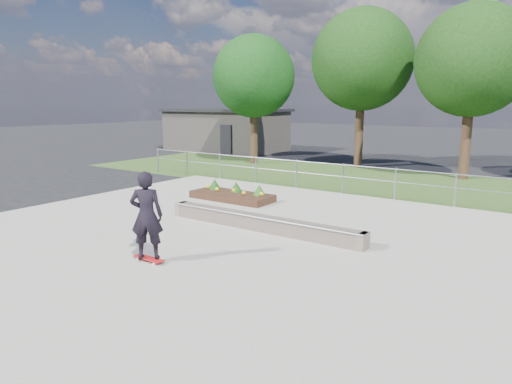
% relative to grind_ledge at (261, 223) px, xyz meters
% --- Properties ---
extents(ground, '(120.00, 120.00, 0.00)m').
position_rel_grind_ledge_xyz_m(ground, '(-0.33, -1.52, -0.26)').
color(ground, black).
rests_on(ground, ground).
extents(grass_verge, '(30.00, 8.00, 0.02)m').
position_rel_grind_ledge_xyz_m(grass_verge, '(-0.33, 9.48, -0.25)').
color(grass_verge, '#2F491D').
rests_on(grass_verge, ground).
extents(concrete_slab, '(15.00, 15.00, 0.06)m').
position_rel_grind_ledge_xyz_m(concrete_slab, '(-0.33, -1.52, -0.23)').
color(concrete_slab, gray).
rests_on(concrete_slab, ground).
extents(fence, '(20.06, 0.06, 1.20)m').
position_rel_grind_ledge_xyz_m(fence, '(-0.33, 5.98, 0.51)').
color(fence, '#9A9DA2').
rests_on(fence, ground).
extents(building, '(8.40, 5.40, 3.00)m').
position_rel_grind_ledge_xyz_m(building, '(-14.33, 16.47, 1.25)').
color(building, '#312E2B').
rests_on(building, ground).
extents(tree_far_left, '(4.55, 4.55, 7.15)m').
position_rel_grind_ledge_xyz_m(tree_far_left, '(-8.33, 11.48, 4.59)').
color(tree_far_left, '#301F13').
rests_on(tree_far_left, ground).
extents(tree_mid_left, '(5.25, 5.25, 8.25)m').
position_rel_grind_ledge_xyz_m(tree_mid_left, '(-2.83, 13.48, 5.34)').
color(tree_mid_left, black).
rests_on(tree_mid_left, ground).
extents(tree_mid_right, '(4.90, 4.90, 7.70)m').
position_rel_grind_ledge_xyz_m(tree_mid_right, '(2.67, 12.48, 4.97)').
color(tree_mid_right, '#341F15').
rests_on(tree_mid_right, ground).
extents(grind_ledge, '(6.00, 0.44, 0.43)m').
position_rel_grind_ledge_xyz_m(grind_ledge, '(0.00, 0.00, 0.00)').
color(grind_ledge, brown).
rests_on(grind_ledge, concrete_slab).
extents(planter_bed, '(3.00, 1.20, 0.61)m').
position_rel_grind_ledge_xyz_m(planter_bed, '(-3.05, 2.70, -0.02)').
color(planter_bed, black).
rests_on(planter_bed, concrete_slab).
extents(skateboarder, '(0.83, 0.77, 1.99)m').
position_rel_grind_ledge_xyz_m(skateboarder, '(-0.59, -3.44, 0.82)').
color(skateboarder, silver).
rests_on(skateboarder, concrete_slab).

